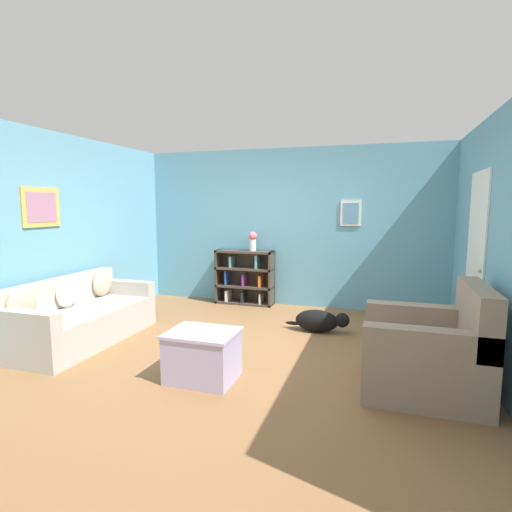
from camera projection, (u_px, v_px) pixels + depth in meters
name	position (u px, v px, depth m)	size (l,w,h in m)	color
ground_plane	(246.00, 349.00, 4.69)	(14.00, 14.00, 0.00)	brown
wall_back	(290.00, 228.00, 6.65)	(5.60, 0.13, 2.60)	#609EB7
wall_left	(64.00, 233.00, 5.28)	(0.13, 5.00, 2.60)	#609EB7
wall_right	(500.00, 246.00, 3.78)	(0.16, 5.00, 2.60)	#609EB7
couch	(80.00, 318.00, 4.93)	(0.86, 1.87, 0.79)	#ADA89E
bookshelf	(245.00, 278.00, 6.79)	(0.99, 0.29, 0.92)	#42382D
recliner_chair	(429.00, 353.00, 3.59)	(1.02, 1.00, 0.99)	gray
coffee_table	(203.00, 354.00, 3.84)	(0.65, 0.53, 0.48)	#ADA3CC
dog	(320.00, 321.00, 5.29)	(0.86, 0.27, 0.30)	black
vase	(253.00, 240.00, 6.64)	(0.14, 0.14, 0.32)	silver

